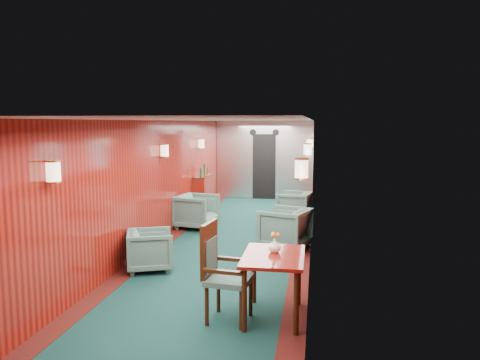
{
  "coord_description": "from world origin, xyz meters",
  "views": [
    {
      "loc": [
        1.57,
        -8.41,
        2.37
      ],
      "look_at": [
        0.0,
        1.23,
        1.15
      ],
      "focal_mm": 35.0,
      "sensor_mm": 36.0,
      "label": 1
    }
  ],
  "objects_px": {
    "credenza": "(203,193)",
    "armchair_right_far": "(294,206)",
    "dining_table": "(274,265)",
    "side_chair": "(220,268)",
    "armchair_right_near": "(285,228)",
    "armchair_left_near": "(150,250)",
    "armchair_left_far": "(197,211)"
  },
  "relations": [
    {
      "from": "side_chair",
      "to": "armchair_right_far",
      "type": "height_order",
      "value": "side_chair"
    },
    {
      "from": "credenza",
      "to": "side_chair",
      "type": "bearing_deg",
      "value": -74.59
    },
    {
      "from": "credenza",
      "to": "armchair_left_far",
      "type": "height_order",
      "value": "credenza"
    },
    {
      "from": "dining_table",
      "to": "armchair_right_near",
      "type": "xyz_separation_m",
      "value": [
        -0.07,
        3.19,
        -0.27
      ]
    },
    {
      "from": "dining_table",
      "to": "armchair_left_near",
      "type": "relative_size",
      "value": 1.47
    },
    {
      "from": "credenza",
      "to": "armchair_right_far",
      "type": "distance_m",
      "value": 2.5
    },
    {
      "from": "side_chair",
      "to": "credenza",
      "type": "height_order",
      "value": "credenza"
    },
    {
      "from": "credenza",
      "to": "armchair_right_near",
      "type": "bearing_deg",
      "value": -53.65
    },
    {
      "from": "armchair_right_near",
      "to": "armchair_right_far",
      "type": "height_order",
      "value": "armchair_right_near"
    },
    {
      "from": "armchair_left_near",
      "to": "side_chair",
      "type": "bearing_deg",
      "value": -159.32
    },
    {
      "from": "credenza",
      "to": "armchair_right_far",
      "type": "bearing_deg",
      "value": -14.6
    },
    {
      "from": "dining_table",
      "to": "armchair_left_far",
      "type": "xyz_separation_m",
      "value": [
        -2.13,
        4.53,
        -0.28
      ]
    },
    {
      "from": "armchair_left_near",
      "to": "armchair_right_far",
      "type": "height_order",
      "value": "armchair_right_far"
    },
    {
      "from": "armchair_right_near",
      "to": "dining_table",
      "type": "bearing_deg",
      "value": 21.16
    },
    {
      "from": "dining_table",
      "to": "side_chair",
      "type": "distance_m",
      "value": 0.64
    },
    {
      "from": "dining_table",
      "to": "side_chair",
      "type": "xyz_separation_m",
      "value": [
        -0.62,
        -0.16,
        -0.01
      ]
    },
    {
      "from": "armchair_right_far",
      "to": "side_chair",
      "type": "bearing_deg",
      "value": 4.65
    },
    {
      "from": "armchair_left_near",
      "to": "armchair_left_far",
      "type": "height_order",
      "value": "armchair_left_far"
    },
    {
      "from": "armchair_left_near",
      "to": "armchair_left_far",
      "type": "xyz_separation_m",
      "value": [
        -0.01,
        3.0,
        0.05
      ]
    },
    {
      "from": "dining_table",
      "to": "credenza",
      "type": "distance_m",
      "value": 6.85
    },
    {
      "from": "credenza",
      "to": "armchair_left_far",
      "type": "xyz_separation_m",
      "value": [
        0.3,
        -1.87,
        -0.12
      ]
    },
    {
      "from": "side_chair",
      "to": "armchair_left_near",
      "type": "relative_size",
      "value": 1.66
    },
    {
      "from": "armchair_right_far",
      "to": "armchair_left_near",
      "type": "bearing_deg",
      "value": -15.86
    },
    {
      "from": "armchair_right_near",
      "to": "armchair_right_far",
      "type": "relative_size",
      "value": 1.11
    },
    {
      "from": "armchair_left_far",
      "to": "credenza",
      "type": "bearing_deg",
      "value": 19.9
    },
    {
      "from": "armchair_right_near",
      "to": "armchair_right_far",
      "type": "xyz_separation_m",
      "value": [
        0.05,
        2.58,
        -0.04
      ]
    },
    {
      "from": "dining_table",
      "to": "armchair_right_far",
      "type": "distance_m",
      "value": 5.78
    },
    {
      "from": "credenza",
      "to": "armchair_right_far",
      "type": "xyz_separation_m",
      "value": [
        2.41,
        -0.63,
        -0.15
      ]
    },
    {
      "from": "armchair_right_far",
      "to": "armchair_left_far",
      "type": "bearing_deg",
      "value": -49.15
    },
    {
      "from": "side_chair",
      "to": "armchair_right_near",
      "type": "distance_m",
      "value": 3.41
    },
    {
      "from": "armchair_left_far",
      "to": "armchair_right_near",
      "type": "bearing_deg",
      "value": -112.39
    },
    {
      "from": "dining_table",
      "to": "armchair_left_near",
      "type": "distance_m",
      "value": 2.63
    }
  ]
}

